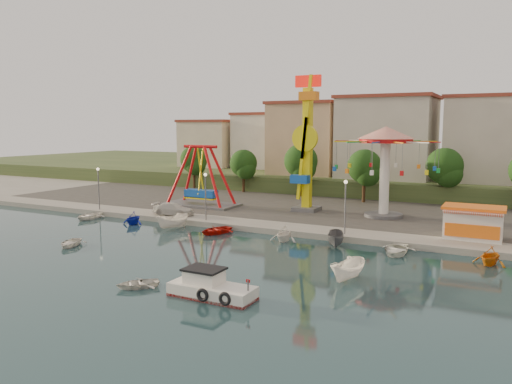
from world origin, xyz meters
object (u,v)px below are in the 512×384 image
Objects in this scene: wave_swinger at (385,151)px; cabin_motorboat at (210,289)px; rowboat_a at (70,243)px; van at (173,209)px; skiff at (348,270)px; pirate_ship_ride at (201,177)px; kamikaze_tower at (307,146)px.

wave_swinger is 32.18m from cabin_motorboat.
rowboat_a is 15.10m from van.
van is (0.49, 15.06, 0.98)m from rowboat_a.
van is (-25.39, 13.49, 0.53)m from skiff.
pirate_ship_ride is 8.14m from van.
kamikaze_tower is 29.43m from rowboat_a.
pirate_ship_ride is 1.75× the size of cabin_motorboat.
cabin_motorboat is 1.40× the size of skiff.
skiff is at bearing -20.49° from rowboat_a.
pirate_ship_ride is 3.11× the size of rowboat_a.
wave_swinger is at bearing 83.17° from cabin_motorboat.
cabin_motorboat is at bearing -40.92° from rowboat_a.
wave_swinger reaches higher than pirate_ship_ride.
pirate_ship_ride is 22.90m from rowboat_a.
rowboat_a is at bearing -88.57° from pirate_ship_ride.
pirate_ship_ride is 2.03× the size of van.
skiff reaches higher than rowboat_a.
kamikaze_tower reaches higher than cabin_motorboat.
van reaches higher than skiff.
cabin_motorboat is at bearing -122.63° from skiff.
kamikaze_tower is 9.43m from wave_swinger.
rowboat_a is (-22.82, -25.23, -7.86)m from wave_swinger.
skiff is at bearing -128.94° from van.
van is at bearing -142.84° from kamikaze_tower.
rowboat_a is (-19.00, 5.78, -0.20)m from cabin_motorboat.
rowboat_a is 25.93m from skiff.
kamikaze_tower is (13.98, 2.33, 4.21)m from pirate_ship_ride.
cabin_motorboat is 27.89m from van.
kamikaze_tower is at bearing 37.66° from rowboat_a.
van is (1.06, -7.46, -3.08)m from pirate_ship_ride.
kamikaze_tower is at bearing -63.81° from van.
van is (-22.33, -10.17, -6.88)m from wave_swinger.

